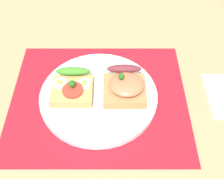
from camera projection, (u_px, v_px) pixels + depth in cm
name	position (u px, v px, depth cm)	size (l,w,h in cm)	color
ground_plane	(99.00, 103.00, 66.85)	(120.00, 90.00, 3.20)	tan
placemat	(99.00, 98.00, 65.52)	(40.43, 34.73, 0.30)	maroon
plate	(99.00, 96.00, 64.81)	(26.78, 26.78, 1.54)	white
sandwich_egg_tomato	(73.00, 88.00, 63.45)	(9.21, 9.73, 4.18)	#AD894C
sandwich_salmon	(125.00, 87.00, 62.91)	(9.46, 10.33, 5.67)	olive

